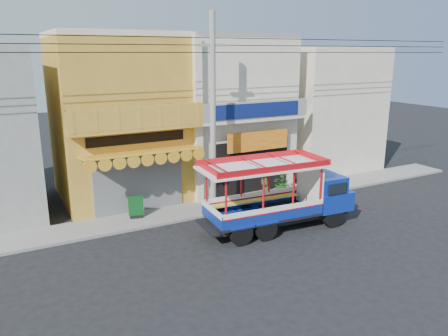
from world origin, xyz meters
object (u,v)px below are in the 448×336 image
object	(u,v)px
potted_plant_a	(281,183)
potted_plant_c	(308,177)
potted_plant_b	(266,187)
utility_pole	(216,106)
green_sign	(136,209)
songthaew_truck	(288,194)

from	to	relation	value
potted_plant_a	potted_plant_c	size ratio (longest dim) A/B	0.92
potted_plant_b	potted_plant_c	world-z (taller)	potted_plant_c
utility_pole	potted_plant_a	xyz separation A→B (m)	(4.23, 0.82, -4.39)
utility_pole	potted_plant_b	distance (m)	5.62
green_sign	potted_plant_b	world-z (taller)	green_sign
utility_pole	green_sign	distance (m)	5.81
green_sign	potted_plant_c	distance (m)	9.75
green_sign	utility_pole	bearing A→B (deg)	-13.75
utility_pole	potted_plant_b	world-z (taller)	utility_pole
green_sign	potted_plant_b	distance (m)	6.90
potted_plant_b	green_sign	bearing A→B (deg)	33.21
potted_plant_b	potted_plant_c	distance (m)	2.85
utility_pole	green_sign	world-z (taller)	utility_pole
songthaew_truck	potted_plant_b	xyz separation A→B (m)	(1.36, 3.76, -0.92)
potted_plant_b	songthaew_truck	bearing A→B (deg)	103.62
utility_pole	songthaew_truck	bearing A→B (deg)	-56.19
utility_pole	songthaew_truck	world-z (taller)	utility_pole
potted_plant_a	potted_plant_b	size ratio (longest dim) A/B	1.16
songthaew_truck	potted_plant_a	xyz separation A→B (m)	(2.28, 3.73, -0.85)
utility_pole	songthaew_truck	size ratio (longest dim) A/B	4.14
potted_plant_b	potted_plant_c	size ratio (longest dim) A/B	0.79
songthaew_truck	potted_plant_b	size ratio (longest dim) A/B	7.50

